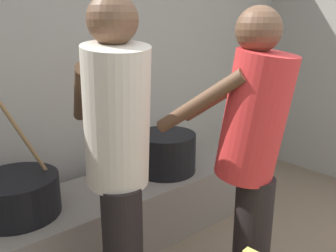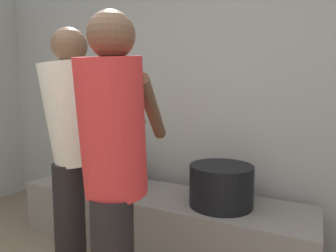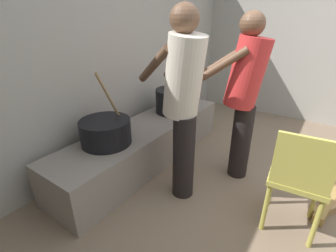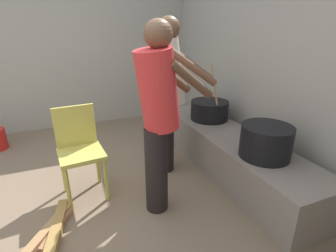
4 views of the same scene
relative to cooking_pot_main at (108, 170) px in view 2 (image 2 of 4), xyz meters
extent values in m
cube|color=#9E998E|center=(0.65, 0.47, 0.64)|extent=(5.07, 0.20, 2.42)
cube|color=slate|center=(0.54, -0.05, -0.34)|extent=(2.42, 0.60, 0.45)
cylinder|color=black|center=(0.00, 0.00, 0.00)|extent=(0.48, 0.48, 0.24)
cylinder|color=#937047|center=(0.08, 0.00, 0.32)|extent=(0.26, 0.04, 0.51)
cylinder|color=black|center=(1.09, -0.06, 0.03)|extent=(0.46, 0.46, 0.30)
cylinder|color=black|center=(0.26, -0.72, -0.16)|extent=(0.20, 0.20, 0.81)
cylinder|color=beige|center=(0.27, -0.70, 0.57)|extent=(0.43, 0.47, 0.69)
sphere|color=brown|center=(0.28, -0.69, 1.00)|extent=(0.22, 0.22, 0.22)
cylinder|color=brown|center=(0.49, -0.52, 0.64)|extent=(0.25, 0.48, 0.37)
cylinder|color=brown|center=(0.24, -0.42, 0.64)|extent=(0.25, 0.48, 0.37)
cylinder|color=red|center=(0.86, -1.02, 0.54)|extent=(0.40, 0.46, 0.67)
sphere|color=brown|center=(0.86, -1.01, 0.95)|extent=(0.22, 0.22, 0.22)
cylinder|color=brown|center=(0.92, -0.75, 0.61)|extent=(0.21, 0.48, 0.36)
cylinder|color=brown|center=(0.66, -0.83, 0.61)|extent=(0.21, 0.48, 0.36)
camera|label=1|loc=(-0.56, -2.04, 0.98)|focal=38.21mm
camera|label=2|loc=(1.70, -2.09, 0.69)|focal=31.48mm
camera|label=3|loc=(-1.37, -1.68, 1.00)|focal=25.66mm
camera|label=4|loc=(2.68, -1.68, 0.99)|focal=26.95mm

